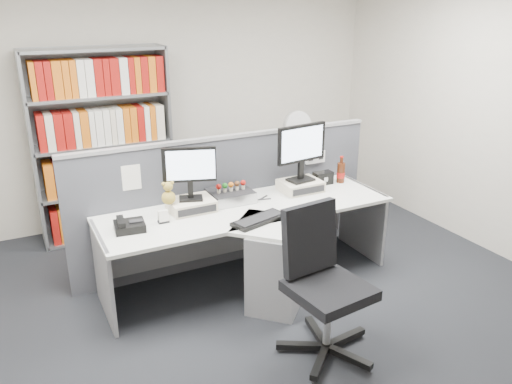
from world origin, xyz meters
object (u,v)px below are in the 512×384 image
desk_calendar (163,217)px  desk_fan (297,129)px  desk (259,245)px  speaker (323,178)px  cola_bottle (341,173)px  monitor_right (302,148)px  filing_cabinet (295,186)px  desktop_pc (230,196)px  office_chair (322,279)px  mouse (309,213)px  desk_phone (129,226)px  monitor_left (190,169)px  keyboard (259,220)px  shelving_unit (103,148)px

desk_calendar → desk_fan: 2.29m
desk → speaker: size_ratio=13.82×
desk_calendar → cola_bottle: (1.88, 0.18, 0.05)m
monitor_right → filing_cabinet: size_ratio=0.77×
desktop_pc → filing_cabinet: 1.64m
office_chair → speaker: bearing=56.4°
monitor_right → desk_fan: size_ratio=0.97×
monitor_right → desk_calendar: (-1.40, -0.15, -0.38)m
mouse → speaker: bearing=47.9°
desk → mouse: (0.39, -0.16, 0.28)m
cola_bottle → desk: bearing=-159.9°
monitor_right → desk_calendar: bearing=-173.9°
desk_phone → filing_cabinet: desk_phone is taller
desk → monitor_right: monitor_right is taller
monitor_left → desk_phone: 0.69m
monitor_left → keyboard: 0.73m
monitor_left → keyboard: size_ratio=0.89×
desk → keyboard: 0.30m
desk_phone → speaker: 2.00m
monitor_right → office_chair: size_ratio=0.51×
desktop_pc → desk_fan: (1.27, 0.96, 0.28)m
desk_phone → cola_bottle: cola_bottle is taller
mouse → desk_phone: (-1.44, 0.37, 0.02)m
cola_bottle → office_chair: size_ratio=0.25×
monitor_left → monitor_right: monitor_right is taller
monitor_right → speaker: (0.30, 0.06, -0.36)m
desk_calendar → desk_fan: (1.96, 1.16, 0.28)m
desk_calendar → desk_fan: desk_fan is taller
keyboard → desk_fan: (1.24, 1.49, 0.31)m
desk_phone → cola_bottle: bearing=5.2°
monitor_right → speaker: bearing=12.0°
desk_calendar → desktop_pc: bearing=16.4°
desk → mouse: bearing=-21.7°
speaker → shelving_unit: shelving_unit is taller
desk_calendar → speaker: bearing=7.1°
mouse → cola_bottle: size_ratio=0.38×
mouse → office_chair: bearing=-115.3°
desk → cola_bottle: 1.25m
shelving_unit → office_chair: (0.94, -2.75, -0.40)m
mouse → desk_calendar: (-1.15, 0.39, 0.03)m
mouse → keyboard: bearing=171.9°
shelving_unit → office_chair: bearing=-71.1°
shelving_unit → monitor_right: bearing=-43.6°
desk → shelving_unit: size_ratio=1.30×
mouse → desk: bearing=158.3°
desk_fan → cola_bottle: bearing=-94.4°
keyboard → cola_bottle: bearing=23.4°
monitor_left → filing_cabinet: 2.08m
filing_cabinet → monitor_right: bearing=-118.9°
monitor_left → desk_phone: bearing=-163.8°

